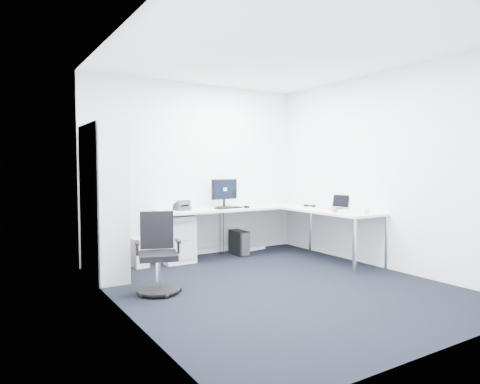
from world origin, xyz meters
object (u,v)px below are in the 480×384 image
l_desk (250,234)px  monitor (225,193)px  task_chair (158,253)px  laptop (334,202)px  bookshelf (103,202)px

l_desk → monitor: bearing=117.0°
task_chair → monitor: (1.64, 1.38, 0.55)m
monitor → laptop: size_ratio=1.48×
l_desk → bookshelf: (-2.17, 0.05, 0.58)m
l_desk → bookshelf: size_ratio=1.36×
l_desk → laptop: 1.35m
task_chair → monitor: 2.21m
l_desk → task_chair: size_ratio=2.92×
bookshelf → monitor: 2.00m
l_desk → monitor: 0.77m
monitor → task_chair: bearing=-146.9°
l_desk → laptop: (1.03, -0.72, 0.50)m
bookshelf → laptop: bearing=-13.5°
l_desk → laptop: size_ratio=8.11×
bookshelf → monitor: bookshelf is taller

